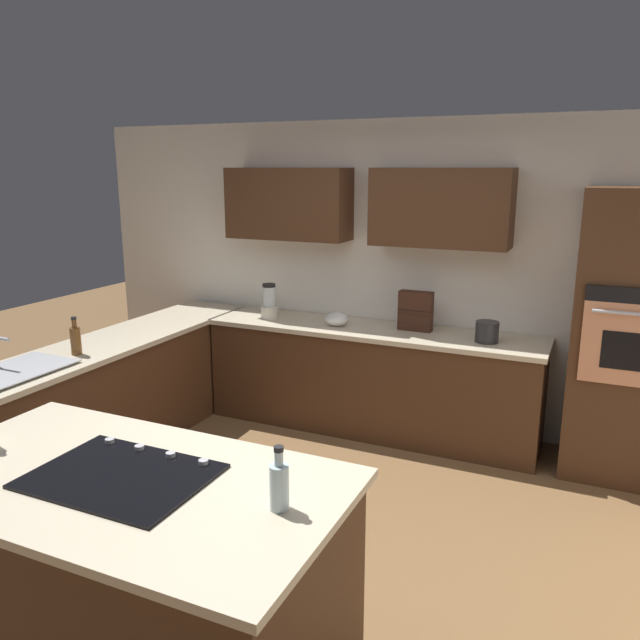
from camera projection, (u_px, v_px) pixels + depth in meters
ground_plane at (290, 533)px, 3.87m from camera, size 14.00×14.00×0.00m
wall_back at (390, 259)px, 5.37m from camera, size 6.00×0.44×2.60m
lower_cabinets_back at (370, 381)px, 5.33m from camera, size 2.80×0.60×0.86m
countertop_back at (372, 330)px, 5.22m from camera, size 2.84×0.64×0.04m
lower_cabinets_side at (117, 396)px, 4.99m from camera, size 0.60×2.90×0.86m
countertop_side at (113, 342)px, 4.88m from camera, size 0.64×2.94×0.04m
island_base at (129, 573)px, 2.81m from camera, size 1.89×1.00×0.86m
island_top at (121, 482)px, 2.70m from camera, size 1.97×1.08×0.04m
wall_oven at (633, 338)px, 4.40m from camera, size 0.80×0.66×2.08m
sink_unit at (14, 370)px, 4.08m from camera, size 0.46×0.70×0.23m
cooktop at (121, 475)px, 2.70m from camera, size 0.76×0.56×0.03m
blender at (269, 304)px, 5.54m from camera, size 0.15×0.15×0.31m
mixing_bowl at (337, 319)px, 5.29m from camera, size 0.20×0.20×0.11m
spice_rack at (416, 311)px, 5.11m from camera, size 0.28×0.11×0.33m
kettle at (487, 332)px, 4.78m from camera, size 0.18×0.18×0.16m
dish_soap_bottle at (76, 340)px, 4.46m from camera, size 0.07×0.07×0.28m
second_bottle at (279, 485)px, 2.43m from camera, size 0.08×0.08×0.27m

